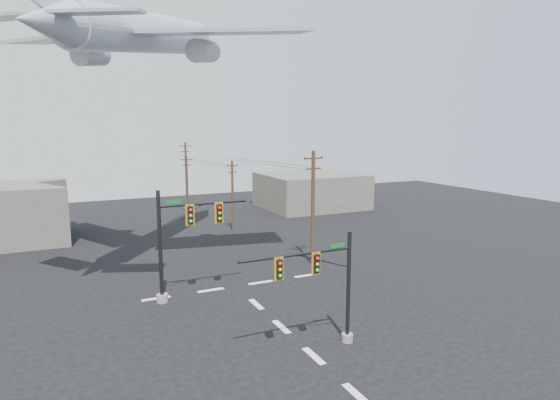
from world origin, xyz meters
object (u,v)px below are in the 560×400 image
utility_pole_b (233,195)px  utility_pole_c (187,184)px  signal_mast_near (327,287)px  signal_mast_far (180,242)px  utility_pole_d (186,170)px  airliner (146,34)px  utility_pole_a (313,205)px

utility_pole_b → utility_pole_c: bearing=77.4°
signal_mast_near → signal_mast_far: size_ratio=0.87×
signal_mast_near → utility_pole_d: bearing=83.8°
utility_pole_b → utility_pole_d: size_ratio=0.86×
signal_mast_near → signal_mast_far: (-5.51, 10.47, 0.69)m
utility_pole_c → airliner: 27.53m
signal_mast_near → signal_mast_far: bearing=117.8°
utility_pole_d → utility_pole_b: bearing=-106.2°
utility_pole_a → airliner: bearing=147.1°
utility_pole_a → utility_pole_d: bearing=84.3°
utility_pole_c → utility_pole_d: (3.02, 12.63, 0.71)m
signal_mast_far → utility_pole_d: bearing=75.4°
utility_pole_b → airliner: (-10.46, -9.06, 15.28)m
signal_mast_near → utility_pole_b: bearing=80.3°
utility_pole_b → utility_pole_d: utility_pole_d is taller
signal_mast_far → airliner: airliner is taller
utility_pole_a → signal_mast_near: bearing=-124.0°
signal_mast_far → utility_pole_a: 13.16m
signal_mast_near → signal_mast_far: 11.85m
signal_mast_near → airliner: 26.35m
utility_pole_b → utility_pole_d: 24.92m
utility_pole_a → utility_pole_c: size_ratio=1.23×
signal_mast_near → utility_pole_b: (4.99, 29.21, 0.80)m
signal_mast_near → utility_pole_a: bearing=63.5°
utility_pole_b → signal_mast_near: bearing=-122.3°
signal_mast_far → utility_pole_d: (11.35, 43.64, 0.80)m
utility_pole_a → airliner: airliner is taller
signal_mast_near → utility_pole_a: utility_pole_a is taller
signal_mast_far → utility_pole_c: size_ratio=0.97×
signal_mast_far → signal_mast_near: bearing=-62.2°
utility_pole_c → utility_pole_d: utility_pole_d is taller
utility_pole_c → utility_pole_d: size_ratio=0.86×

